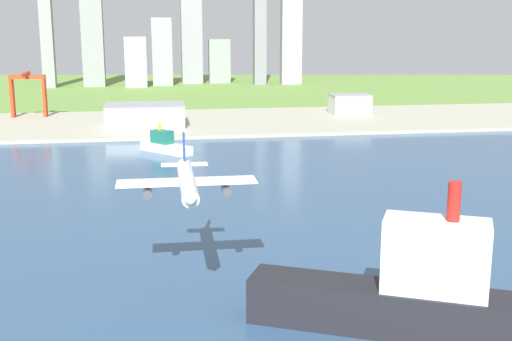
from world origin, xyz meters
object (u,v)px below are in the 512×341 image
object	(u,v)px
airplane_landing	(187,182)
cargo_ship	(401,292)
port_crane_red	(27,84)
warehouse_main	(145,115)
ferry_boat	(165,145)
warehouse_annex	(350,104)

from	to	relation	value
airplane_landing	cargo_ship	distance (m)	63.34
port_crane_red	warehouse_main	bearing A→B (deg)	-34.73
ferry_boat	port_crane_red	distance (m)	189.10
ferry_boat	port_crane_red	xyz separation A→B (m)	(-104.10, 156.06, 23.84)
airplane_landing	port_crane_red	distance (m)	390.94
port_crane_red	warehouse_main	size ratio (longest dim) A/B	0.68
airplane_landing	ferry_boat	world-z (taller)	airplane_landing
ferry_boat	warehouse_annex	world-z (taller)	warehouse_annex
warehouse_annex	cargo_ship	bearing A→B (deg)	-105.06
warehouse_main	ferry_boat	bearing A→B (deg)	-82.64
cargo_ship	warehouse_main	world-z (taller)	cargo_ship
port_crane_red	warehouse_annex	world-z (taller)	port_crane_red
ferry_boat	warehouse_annex	xyz separation A→B (m)	(155.38, 132.94, 5.75)
port_crane_red	airplane_landing	bearing A→B (deg)	-74.34
ferry_boat	warehouse_main	world-z (taller)	warehouse_main
cargo_ship	warehouse_main	size ratio (longest dim) A/B	1.20
warehouse_annex	warehouse_main	bearing A→B (deg)	-166.30
airplane_landing	cargo_ship	size ratio (longest dim) A/B	0.65
port_crane_red	ferry_boat	bearing A→B (deg)	-56.30
warehouse_annex	airplane_landing	bearing A→B (deg)	-113.55
port_crane_red	warehouse_main	xyz separation A→B (m)	(92.20, -63.91, -18.17)
airplane_landing	warehouse_main	distance (m)	313.65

